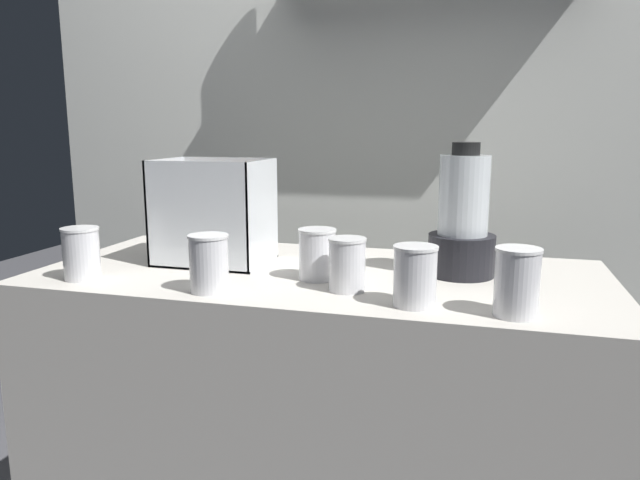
# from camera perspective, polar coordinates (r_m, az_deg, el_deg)

# --- Properties ---
(counter) EXTENTS (1.40, 0.64, 0.90)m
(counter) POSITION_cam_1_polar(r_m,az_deg,el_deg) (1.64, 0.00, -18.49)
(counter) COLOR beige
(counter) RESTS_ON ground_plane
(back_wall_unit) EXTENTS (2.60, 0.24, 2.50)m
(back_wall_unit) POSITION_cam_1_polar(r_m,az_deg,el_deg) (2.18, 5.61, 11.11)
(back_wall_unit) COLOR silver
(back_wall_unit) RESTS_ON ground_plane
(carrot_display_bin) EXTENTS (0.28, 0.21, 0.27)m
(carrot_display_bin) POSITION_cam_1_polar(r_m,az_deg,el_deg) (1.59, -10.20, 0.82)
(carrot_display_bin) COLOR white
(carrot_display_bin) RESTS_ON counter
(blender_pitcher) EXTENTS (0.16, 0.16, 0.32)m
(blender_pitcher) POSITION_cam_1_polar(r_m,az_deg,el_deg) (1.45, 13.63, 1.59)
(blender_pitcher) COLOR black
(blender_pitcher) RESTS_ON counter
(juice_cup_beet_far_left) EXTENTS (0.09, 0.09, 0.12)m
(juice_cup_beet_far_left) POSITION_cam_1_polar(r_m,az_deg,el_deg) (1.50, -22.08, -1.38)
(juice_cup_beet_far_left) COLOR white
(juice_cup_beet_far_left) RESTS_ON counter
(juice_cup_orange_left) EXTENTS (0.09, 0.09, 0.13)m
(juice_cup_orange_left) POSITION_cam_1_polar(r_m,az_deg,el_deg) (1.31, -10.68, -2.59)
(juice_cup_orange_left) COLOR white
(juice_cup_orange_left) RESTS_ON counter
(juice_cup_orange_middle) EXTENTS (0.09, 0.09, 0.12)m
(juice_cup_orange_middle) POSITION_cam_1_polar(r_m,az_deg,el_deg) (1.39, -0.27, -1.63)
(juice_cup_orange_middle) COLOR white
(juice_cup_orange_middle) RESTS_ON counter
(juice_cup_mango_right) EXTENTS (0.08, 0.08, 0.12)m
(juice_cup_mango_right) POSITION_cam_1_polar(r_m,az_deg,el_deg) (1.29, 2.64, -2.58)
(juice_cup_mango_right) COLOR white
(juice_cup_mango_right) RESTS_ON counter
(juice_cup_pomegranate_far_right) EXTENTS (0.09, 0.09, 0.12)m
(juice_cup_pomegranate_far_right) POSITION_cam_1_polar(r_m,az_deg,el_deg) (1.20, 9.17, -3.77)
(juice_cup_pomegranate_far_right) COLOR white
(juice_cup_pomegranate_far_right) RESTS_ON counter
(juice_cup_orange_rightmost) EXTENTS (0.09, 0.09, 0.13)m
(juice_cup_orange_rightmost) POSITION_cam_1_polar(r_m,az_deg,el_deg) (1.18, 18.49, -4.34)
(juice_cup_orange_rightmost) COLOR white
(juice_cup_orange_rightmost) RESTS_ON counter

